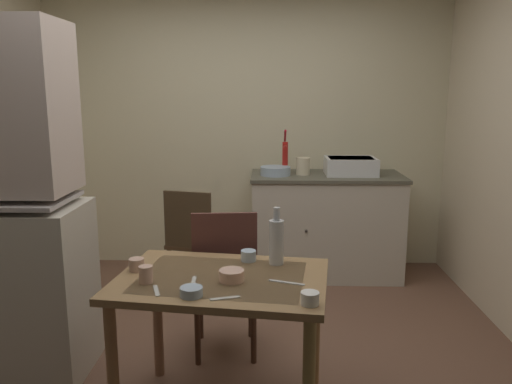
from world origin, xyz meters
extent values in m
plane|color=brown|center=(0.00, 0.00, 0.00)|extent=(4.73, 4.73, 0.00)
cube|color=beige|center=(0.00, 1.91, 1.33)|extent=(3.79, 0.10, 2.66)
cube|color=beige|center=(-1.33, -0.15, 0.50)|extent=(0.98, 0.54, 1.01)
cube|color=beige|center=(0.73, 1.54, 0.44)|extent=(1.30, 0.60, 0.89)
cube|color=#585546|center=(0.73, 1.54, 0.90)|extent=(1.33, 0.63, 0.03)
sphere|color=#2D2823|center=(0.53, 1.23, 0.49)|extent=(0.02, 0.02, 0.02)
cube|color=silver|center=(0.93, 1.54, 0.99)|extent=(0.44, 0.34, 0.15)
cube|color=black|center=(0.93, 1.54, 1.06)|extent=(0.38, 0.28, 0.01)
cylinder|color=#B21E19|center=(0.36, 1.59, 1.06)|extent=(0.05, 0.05, 0.28)
cylinder|color=#B21E19|center=(0.36, 1.52, 1.16)|extent=(0.03, 0.12, 0.03)
cylinder|color=#B01220|center=(0.36, 1.65, 1.25)|extent=(0.02, 0.16, 0.12)
cylinder|color=#9EB2C6|center=(0.27, 1.49, 0.96)|extent=(0.26, 0.26, 0.08)
cylinder|color=beige|center=(0.52, 1.53, 0.99)|extent=(0.12, 0.12, 0.15)
cube|color=olive|center=(-0.01, -0.53, 0.73)|extent=(1.11, 0.85, 0.04)
cube|color=white|center=(-0.01, -0.53, 0.74)|extent=(0.87, 0.66, 0.00)
cylinder|color=#956A43|center=(-0.50, -0.76, 0.35)|extent=(0.06, 0.06, 0.71)
cylinder|color=#986749|center=(-0.42, -0.17, 0.35)|extent=(0.06, 0.06, 0.71)
cylinder|color=olive|center=(0.48, -0.29, 0.35)|extent=(0.06, 0.06, 0.71)
cube|color=#4C2F20|center=(-0.05, 0.13, 0.43)|extent=(0.43, 0.43, 0.03)
cube|color=#4F2B25|center=(-0.04, -0.05, 0.70)|extent=(0.38, 0.06, 0.51)
cylinder|color=#4C2F20|center=(0.10, 0.32, 0.21)|extent=(0.04, 0.04, 0.41)
cylinder|color=#4C2F20|center=(-0.24, 0.29, 0.21)|extent=(0.04, 0.04, 0.41)
cylinder|color=#4C2F20|center=(0.13, -0.02, 0.21)|extent=(0.04, 0.04, 0.41)
cylinder|color=#4C2F20|center=(-0.21, -0.05, 0.21)|extent=(0.04, 0.04, 0.41)
cube|color=#48321F|center=(-0.36, 1.05, 0.44)|extent=(0.48, 0.48, 0.03)
cube|color=#453421|center=(-0.40, 0.87, 0.67)|extent=(0.37, 0.11, 0.44)
cylinder|color=#48321F|center=(-0.15, 1.17, 0.21)|extent=(0.04, 0.04, 0.42)
cylinder|color=#48321F|center=(-0.48, 1.25, 0.21)|extent=(0.04, 0.04, 0.42)
cylinder|color=#48321F|center=(-0.23, 0.84, 0.21)|extent=(0.04, 0.04, 0.42)
cylinder|color=#48321F|center=(-0.56, 0.92, 0.21)|extent=(0.04, 0.04, 0.42)
cylinder|color=#9EB2C6|center=(-0.12, -0.77, 0.77)|extent=(0.10, 0.10, 0.04)
cylinder|color=tan|center=(0.04, -0.58, 0.77)|extent=(0.12, 0.12, 0.06)
cylinder|color=tan|center=(-0.45, -0.45, 0.78)|extent=(0.08, 0.08, 0.06)
cylinder|color=tan|center=(-0.36, -0.61, 0.79)|extent=(0.07, 0.07, 0.08)
cylinder|color=white|center=(0.40, -0.84, 0.77)|extent=(0.08, 0.08, 0.06)
cylinder|color=#9EB2C6|center=(0.11, -0.28, 0.77)|extent=(0.08, 0.08, 0.06)
cylinder|color=#B7BCC1|center=(0.26, -0.33, 0.86)|extent=(0.08, 0.08, 0.24)
cylinder|color=#B7BCC1|center=(0.26, -0.33, 1.02)|extent=(0.03, 0.03, 0.07)
cube|color=silver|center=(0.31, -0.60, 0.75)|extent=(0.17, 0.07, 0.00)
cube|color=beige|center=(-0.14, -0.61, 0.75)|extent=(0.03, 0.15, 0.00)
cube|color=beige|center=(0.03, -0.79, 0.75)|extent=(0.13, 0.06, 0.00)
cube|color=beige|center=(-0.29, -0.72, 0.75)|extent=(0.06, 0.13, 0.00)
camera|label=1|loc=(0.23, -2.89, 1.64)|focal=35.72mm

